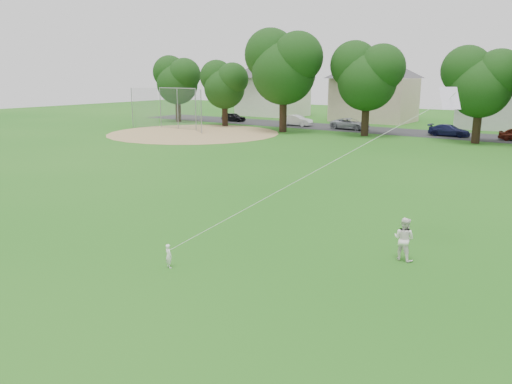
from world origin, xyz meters
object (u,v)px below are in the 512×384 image
Objects in this scene: older_boy at (404,239)px; kite at (313,172)px; toddler at (169,256)px; baseball_backstop at (174,109)px.

kite is at bearing 37.41° from older_boy.
kite is (3.23, 3.59, 2.55)m from toddler.
baseball_backstop is (-29.30, 30.07, 1.88)m from toddler.
kite is 1.03× the size of baseball_backstop.
kite is at bearing -117.45° from toddler.
baseball_backstop is (-35.23, 24.98, 1.54)m from older_boy.
baseball_backstop is at bearing -26.88° from older_boy.
older_boy is (5.93, 5.08, 0.34)m from toddler.
kite reaches higher than baseball_backstop.
toddler is 0.07× the size of kite.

